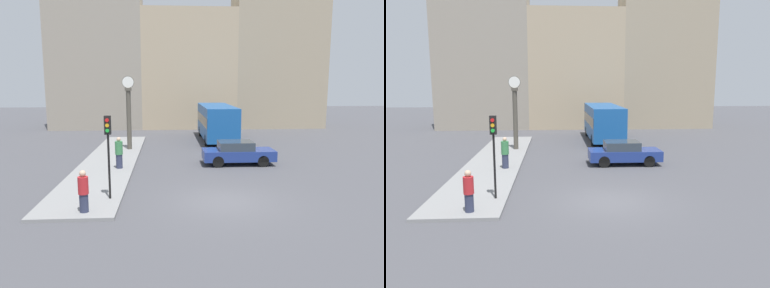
# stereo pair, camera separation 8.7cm
# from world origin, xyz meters

# --- Properties ---
(ground_plane) EXTENTS (120.00, 120.00, 0.00)m
(ground_plane) POSITION_xyz_m (0.00, 0.00, 0.00)
(ground_plane) COLOR #47474C
(sidewalk_corner) EXTENTS (3.25, 20.05, 0.13)m
(sidewalk_corner) POSITION_xyz_m (-5.91, 8.02, 0.06)
(sidewalk_corner) COLOR gray
(sidewalk_corner) RESTS_ON ground_plane
(building_row) EXTENTS (28.96, 5.00, 17.21)m
(building_row) POSITION_xyz_m (-0.29, 26.08, 7.69)
(building_row) COLOR gray
(building_row) RESTS_ON ground_plane
(sedan_car) EXTENTS (4.29, 1.80, 1.41)m
(sedan_car) POSITION_xyz_m (1.86, 7.01, 0.72)
(sedan_car) COLOR navy
(sedan_car) RESTS_ON ground_plane
(bus_distant) EXTENTS (2.53, 8.49, 2.96)m
(bus_distant) POSITION_xyz_m (1.82, 16.37, 1.69)
(bus_distant) COLOR #195199
(bus_distant) RESTS_ON ground_plane
(traffic_light_near) EXTENTS (0.26, 0.24, 3.45)m
(traffic_light_near) POSITION_xyz_m (-4.76, 0.29, 2.62)
(traffic_light_near) COLOR black
(traffic_light_near) RESTS_ON sidewalk_corner
(street_clock) EXTENTS (0.86, 0.43, 5.21)m
(street_clock) POSITION_xyz_m (-5.08, 11.97, 2.67)
(street_clock) COLOR #4C473D
(street_clock) RESTS_ON sidewalk_corner
(pedestrian_green_hoodie) EXTENTS (0.42, 0.42, 1.76)m
(pedestrian_green_hoodie) POSITION_xyz_m (-5.07, 5.86, 1.00)
(pedestrian_green_hoodie) COLOR #2D334C
(pedestrian_green_hoodie) RESTS_ON sidewalk_corner
(pedestrian_red_top) EXTENTS (0.39, 0.39, 1.60)m
(pedestrian_red_top) POSITION_xyz_m (-5.49, -1.31, 0.92)
(pedestrian_red_top) COLOR #2D334C
(pedestrian_red_top) RESTS_ON sidewalk_corner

